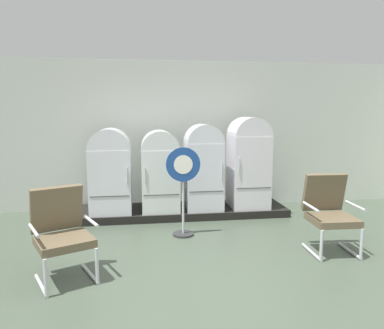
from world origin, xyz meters
TOP-DOWN VIEW (x-y plane):
  - ground at (0.00, 0.00)m, footprint 12.00×10.00m
  - back_wall at (0.00, 3.66)m, footprint 11.76×0.12m
  - display_plinth at (0.00, 3.02)m, footprint 3.85×0.95m
  - refrigerator_0 at (-1.23, 2.93)m, footprint 0.70×0.71m
  - refrigerator_1 at (-0.37, 2.92)m, footprint 0.65×0.69m
  - refrigerator_2 at (0.40, 2.89)m, footprint 0.65×0.63m
  - refrigerator_3 at (1.24, 2.94)m, footprint 0.67×0.72m
  - armchair_left at (-1.60, 0.69)m, footprint 0.81×0.84m
  - armchair_right at (1.80, 1.04)m, footprint 0.66×0.68m
  - sign_stand at (-0.08, 1.90)m, footprint 0.51×0.32m

SIDE VIEW (x-z plane):
  - ground at x=0.00m, z-range -0.05..0.00m
  - display_plinth at x=0.00m, z-range 0.00..0.13m
  - armchair_left at x=-1.60m, z-range 0.05..1.09m
  - armchair_right at x=1.80m, z-range 0.05..1.09m
  - sign_stand at x=-0.08m, z-range 0.02..1.37m
  - refrigerator_1 at x=-0.37m, z-range 0.17..1.59m
  - refrigerator_0 at x=-1.23m, z-range 0.17..1.63m
  - refrigerator_2 at x=0.40m, z-range 0.18..1.70m
  - refrigerator_3 at x=1.24m, z-range 0.18..1.83m
  - back_wall at x=0.00m, z-range 0.01..2.86m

